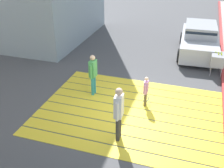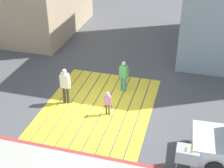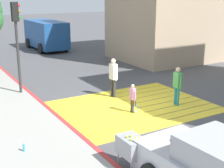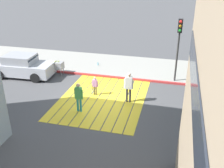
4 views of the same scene
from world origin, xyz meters
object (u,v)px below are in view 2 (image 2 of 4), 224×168
pedestrian_adult_trailing (65,84)px  pedestrian_child_with_racket (108,102)px  tennis_ball_cart (187,154)px  pedestrian_adult_lead (124,74)px

pedestrian_adult_trailing → pedestrian_child_with_racket: 2.22m
tennis_ball_cart → pedestrian_adult_lead: bearing=36.6°
pedestrian_adult_lead → tennis_ball_cart: bearing=-143.4°
tennis_ball_cart → pedestrian_adult_trailing: 6.43m
pedestrian_adult_trailing → pedestrian_child_with_racket: bearing=-100.1°
pedestrian_adult_lead → pedestrian_adult_trailing: (-1.73, 2.35, 0.08)m
pedestrian_adult_lead → pedestrian_child_with_racket: pedestrian_adult_lead is taller
tennis_ball_cart → pedestrian_child_with_racket: bearing=55.5°
pedestrian_adult_lead → pedestrian_child_with_racket: size_ratio=1.41×
pedestrian_adult_lead → pedestrian_child_with_racket: bearing=174.7°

